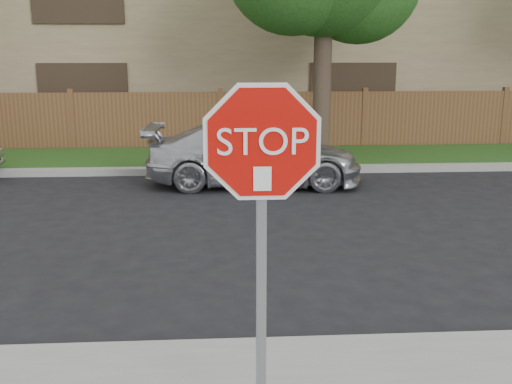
{
  "coord_description": "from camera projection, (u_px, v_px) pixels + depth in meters",
  "views": [
    {
      "loc": [
        -0.05,
        -5.08,
        2.69
      ],
      "look_at": [
        0.21,
        -0.9,
        1.7
      ],
      "focal_mm": 42.0,
      "sensor_mm": 36.0,
      "label": 1
    }
  ],
  "objects": [
    {
      "name": "stop_sign",
      "position": [
        262.0,
        193.0,
        3.71
      ],
      "size": [
        1.01,
        0.13,
        2.55
      ],
      "color": "gray",
      "rests_on": "sidewalk_near"
    },
    {
      "name": "ground",
      "position": [
        227.0,
        348.0,
        5.55
      ],
      "size": [
        90.0,
        90.0,
        0.0
      ],
      "primitive_type": "plane",
      "color": "black",
      "rests_on": "ground"
    },
    {
      "name": "apartment_building",
      "position": [
        219.0,
        27.0,
        21.25
      ],
      "size": [
        35.2,
        9.2,
        7.2
      ],
      "color": "#8E7958",
      "rests_on": "ground"
    },
    {
      "name": "sedan_right",
      "position": [
        254.0,
        154.0,
        12.21
      ],
      "size": [
        4.44,
        1.96,
        1.27
      ],
      "primitive_type": "imported",
      "rotation": [
        0.0,
        0.0,
        1.53
      ],
      "color": "#BABBC2",
      "rests_on": "ground"
    },
    {
      "name": "fence",
      "position": [
        220.0,
        121.0,
        16.44
      ],
      "size": [
        70.0,
        0.12,
        1.6
      ],
      "primitive_type": "cube",
      "color": "brown",
      "rests_on": "ground"
    },
    {
      "name": "far_curb",
      "position": [
        222.0,
        170.0,
        13.45
      ],
      "size": [
        70.0,
        0.3,
        0.15
      ],
      "primitive_type": "cube",
      "color": "gray",
      "rests_on": "ground"
    },
    {
      "name": "grass_strip",
      "position": [
        221.0,
        158.0,
        15.06
      ],
      "size": [
        70.0,
        3.0,
        0.12
      ],
      "primitive_type": "cube",
      "color": "#1E4714",
      "rests_on": "ground"
    }
  ]
}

